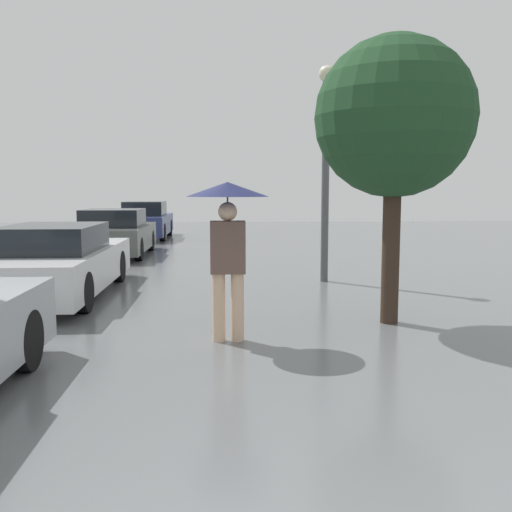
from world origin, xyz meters
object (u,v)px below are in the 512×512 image
pedestrian (228,220)px  parked_car_farthest (146,221)px  tree (394,119)px  parked_car_third (115,234)px  street_lamp (326,154)px  parked_car_second (57,262)px

pedestrian → parked_car_farthest: bearing=101.0°
parked_car_farthest → tree: bearing=-70.1°
parked_car_third → parked_car_farthest: bearing=88.9°
pedestrian → street_lamp: bearing=66.0°
tree → street_lamp: bearing=93.9°
street_lamp → tree: bearing=-86.1°
parked_car_farthest → parked_car_second: bearing=-89.9°
parked_car_third → parked_car_farthest: parked_car_farthest is taller
parked_car_third → pedestrian: bearing=-71.9°
parked_car_second → street_lamp: size_ratio=1.13×
pedestrian → tree: 2.59m
parked_car_second → parked_car_farthest: 11.38m
parked_car_third → tree: (5.03, -8.11, 2.06)m
parked_car_second → street_lamp: street_lamp is taller
parked_car_second → tree: tree is taller
parked_car_second → parked_car_farthest: bearing=90.1°
parked_car_second → pedestrian: bearing=-47.3°
pedestrian → tree: (2.13, 0.78, 1.24)m
parked_car_third → parked_car_farthest: size_ratio=0.92×
pedestrian → parked_car_third: size_ratio=0.47×
pedestrian → parked_car_third: bearing=108.1°
parked_car_farthest → street_lamp: 11.32m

